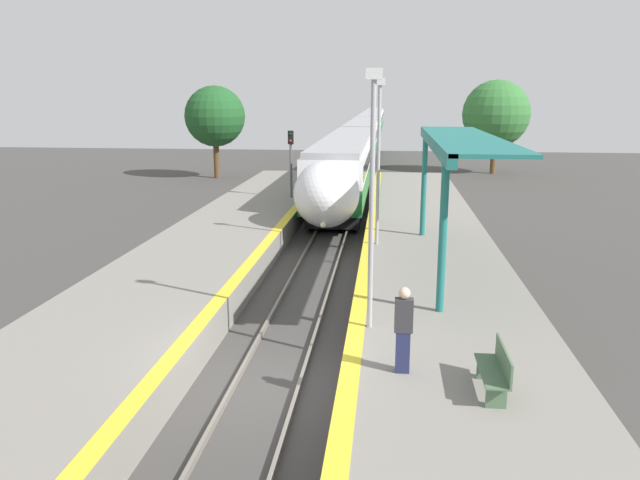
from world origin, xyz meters
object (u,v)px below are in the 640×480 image
Objects in this scene: lamppost_mid at (379,152)px; railway_signal at (291,164)px; person_waiting at (403,328)px; train at (366,131)px; lamppost_near at (372,186)px; platform_bench at (496,369)px.

railway_signal is at bearing 114.95° from lamppost_mid.
train is at bearing 92.76° from person_waiting.
lamppost_mid is at bearing -65.05° from railway_signal.
person_waiting is at bearing -73.14° from lamppost_near.
train is at bearing 86.28° from railway_signal.
person_waiting reaches higher than platform_bench.
lamppost_near is at bearing -87.84° from train.
lamppost_near is at bearing -75.68° from railway_signal.
person_waiting is 3.50m from lamppost_near.
lamppost_near is (-0.73, 2.39, 2.45)m from person_waiting.
lamppost_mid is (0.00, 8.43, 0.00)m from lamppost_near.
lamppost_mid is (2.20, -49.80, 2.12)m from train.
lamppost_mid is at bearing 93.83° from person_waiting.
platform_bench is 0.26× the size of lamppost_near.
lamppost_mid is (-0.73, 10.83, 2.45)m from person_waiting.
lamppost_mid is (-2.42, 11.56, 2.89)m from platform_bench.
lamppost_near reaches higher than person_waiting.
railway_signal reaches higher than train.
train is 61.53m from platform_bench.
lamppost_near is (-2.42, 3.13, 2.89)m from platform_bench.
train is 21.60× the size of railway_signal.
lamppost_near is at bearing 127.72° from platform_bench.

